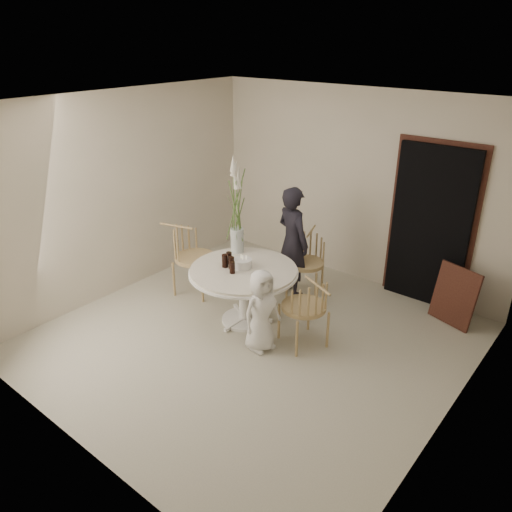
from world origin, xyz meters
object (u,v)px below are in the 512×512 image
Objects in this scene: chair_left at (186,249)px; birthday_cake at (243,263)px; table at (244,277)px; chair_right at (310,304)px; flower_vase at (237,213)px; girl at (293,242)px; chair_far at (308,254)px; boy at (261,311)px.

chair_left is 4.26× the size of birthday_cake.
chair_left is (-1.14, 0.13, 0.01)m from table.
chair_right is 0.71× the size of flower_vase.
chair_right is 0.58× the size of girl.
flower_vase reaches higher than chair_far.
table is at bearing -64.84° from chair_right.
boy is at bearing -26.94° from chair_right.
birthday_cake is at bearing -118.68° from chair_far.
chair_far is 1.67m from chair_left.
table is 1.15m from chair_left.
chair_right reaches higher than chair_far.
chair_far is 1.20m from birthday_cake.
birthday_cake is (-0.19, -1.16, 0.22)m from chair_far.
chair_right is at bearing -40.33° from boy.
birthday_cake is (-0.03, 0.02, 0.17)m from table.
flower_vase reaches higher than boy.
table is 1.35× the size of boy.
table is at bearing -32.43° from birthday_cake.
boy reaches higher than chair_far.
table is at bearing -40.68° from flower_vase.
girl is 1.21× the size of flower_vase.
chair_left is at bearing 173.44° from table.
chair_far is 1.42m from chair_right.
chair_right is 1.01m from birthday_cake.
chair_far is 0.88× the size of boy.
chair_right reaches higher than table.
flower_vase reaches higher than chair_left.
table is 0.99m from girl.
table is 1.19m from chair_far.
table is 5.87× the size of birthday_cake.
chair_right is 0.91× the size of boy.
chair_right is at bearing -13.54° from flower_vase.
chair_right is 1.35m from girl.
boy is at bearing -35.52° from flower_vase.
chair_right is 2.11m from chair_left.
boy is at bearing -95.27° from chair_far.
flower_vase reaches higher than table.
chair_far is 0.31m from girl.
chair_left is 0.63× the size of girl.
chair_left is 1.13m from birthday_cake.
girl is 0.96m from birthday_cake.
chair_far reaches higher than table.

